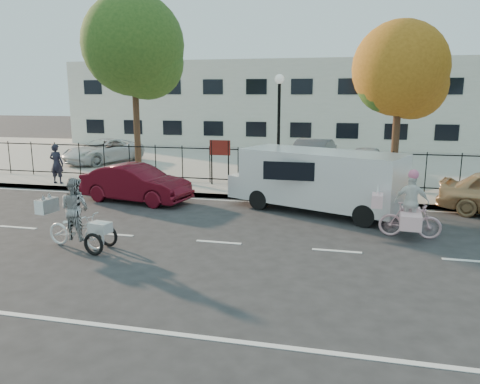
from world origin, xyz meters
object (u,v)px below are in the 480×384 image
(white_van, at_px, (317,179))
(lot_car_b, at_px, (103,151))
(lamppost, at_px, (279,111))
(pedestrian, at_px, (57,164))
(lot_car_d, at_px, (365,162))
(zebra_trike, at_px, (76,221))
(red_sedan, at_px, (136,183))
(unicorn_bike, at_px, (409,213))
(lot_car_c, at_px, (311,155))

(white_van, distance_m, lot_car_b, 14.01)
(lamppost, relative_size, pedestrian, 2.66)
(pedestrian, distance_m, lot_car_d, 13.17)
(pedestrian, bearing_deg, lot_car_b, -79.03)
(zebra_trike, relative_size, red_sedan, 0.52)
(unicorn_bike, xyz_separation_m, lot_car_c, (-3.36, 9.53, 0.21))
(zebra_trike, relative_size, unicorn_bike, 1.13)
(unicorn_bike, bearing_deg, pedestrian, 77.56)
(lot_car_b, bearing_deg, red_sedan, -34.45)
(zebra_trike, relative_size, pedestrian, 1.28)
(lamppost, relative_size, unicorn_bike, 2.35)
(unicorn_bike, relative_size, lot_car_b, 0.41)
(white_van, height_order, red_sedan, white_van)
(unicorn_bike, height_order, white_van, white_van)
(pedestrian, distance_m, lot_car_b, 5.88)
(zebra_trike, distance_m, red_sedan, 5.07)
(lamppost, bearing_deg, lot_car_b, 155.78)
(red_sedan, distance_m, lot_car_d, 10.23)
(white_van, bearing_deg, lot_car_c, 117.79)
(unicorn_bike, bearing_deg, lot_car_b, 60.18)
(unicorn_bike, bearing_deg, lot_car_d, 10.42)
(pedestrian, bearing_deg, red_sedan, 158.03)
(lamppost, relative_size, lot_car_c, 0.97)
(unicorn_bike, relative_size, red_sedan, 0.46)
(lamppost, bearing_deg, pedestrian, -172.13)
(red_sedan, bearing_deg, lot_car_c, -26.68)
(zebra_trike, bearing_deg, lot_car_b, 35.63)
(zebra_trike, xyz_separation_m, red_sedan, (-0.78, 5.01, -0.03))
(unicorn_bike, distance_m, lot_car_b, 17.39)
(unicorn_bike, bearing_deg, red_sedan, 80.05)
(zebra_trike, relative_size, lot_car_b, 0.46)
(unicorn_bike, relative_size, lot_car_d, 0.48)
(lamppost, xyz_separation_m, unicorn_bike, (4.31, -5.24, -2.43))
(unicorn_bike, distance_m, lot_car_d, 8.69)
(lot_car_b, bearing_deg, unicorn_bike, -14.73)
(zebra_trike, xyz_separation_m, unicorn_bike, (8.15, 2.73, -0.00))
(unicorn_bike, height_order, lot_car_d, unicorn_bike)
(unicorn_bike, relative_size, lot_car_c, 0.41)
(white_van, relative_size, pedestrian, 3.73)
(zebra_trike, distance_m, lot_car_b, 13.97)
(zebra_trike, distance_m, pedestrian, 8.45)
(white_van, xyz_separation_m, red_sedan, (-6.35, 0.04, -0.44))
(zebra_trike, relative_size, lot_car_d, 0.54)
(pedestrian, distance_m, lot_car_c, 11.33)
(lamppost, xyz_separation_m, lot_car_d, (3.39, 3.40, -2.31))
(unicorn_bike, xyz_separation_m, pedestrian, (-13.24, 4.00, 0.28))
(white_van, bearing_deg, pedestrian, -167.70)
(zebra_trike, xyz_separation_m, lot_car_d, (7.23, 11.37, 0.12))
(unicorn_bike, bearing_deg, white_van, 53.39)
(lot_car_d, bearing_deg, zebra_trike, -115.38)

